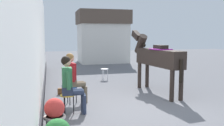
{
  "coord_description": "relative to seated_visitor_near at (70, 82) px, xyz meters",
  "views": [
    {
      "loc": [
        -2.2,
        -5.69,
        1.87
      ],
      "look_at": [
        -0.4,
        1.2,
        1.05
      ],
      "focal_mm": 38.88,
      "sensor_mm": 36.0,
      "label": 1
    }
  ],
  "objects": [
    {
      "name": "ground_plane",
      "position": [
        1.74,
        3.02,
        -0.78
      ],
      "size": [
        40.0,
        40.0,
        0.0
      ],
      "primitive_type": "plane",
      "color": "slate"
    },
    {
      "name": "pub_facade_wall",
      "position": [
        -0.81,
        1.52,
        0.76
      ],
      "size": [
        0.34,
        14.0,
        3.4
      ],
      "color": "white",
      "rests_on": "ground_plane"
    },
    {
      "name": "distant_cottage",
      "position": [
        3.14,
        10.64,
        1.02
      ],
      "size": [
        3.4,
        2.6,
        3.5
      ],
      "color": "silver",
      "rests_on": "ground_plane"
    },
    {
      "name": "seated_visitor_near",
      "position": [
        0.0,
        0.0,
        0.0
      ],
      "size": [
        0.61,
        0.49,
        1.39
      ],
      "color": "gold",
      "rests_on": "ground_plane"
    },
    {
      "name": "seated_visitor_far",
      "position": [
        0.16,
        0.9,
        0.0
      ],
      "size": [
        0.61,
        0.48,
        1.39
      ],
      "color": "#194C99",
      "rests_on": "ground_plane"
    },
    {
      "name": "saddled_horse_center",
      "position": [
        2.9,
        1.5,
        0.38
      ],
      "size": [
        0.7,
        2.99,
        2.06
      ],
      "color": "#2D231E",
      "rests_on": "ground_plane"
    },
    {
      "name": "flower_planter_far",
      "position": [
        -0.38,
        -0.89,
        -0.44
      ],
      "size": [
        0.43,
        0.43,
        0.64
      ],
      "color": "beige",
      "rests_on": "ground_plane"
    },
    {
      "name": "spare_stool_white",
      "position": [
        1.8,
        4.21,
        -0.38
      ],
      "size": [
        0.32,
        0.32,
        0.46
      ],
      "color": "white",
      "rests_on": "ground_plane"
    },
    {
      "name": "satchel_bag",
      "position": [
        -0.08,
        2.03,
        -0.68
      ],
      "size": [
        0.3,
        0.17,
        0.2
      ],
      "primitive_type": "cube",
      "rotation": [
        0.0,
        0.0,
        2.94
      ],
      "color": "brown",
      "rests_on": "ground_plane"
    }
  ]
}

